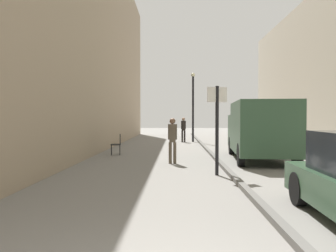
{
  "coord_description": "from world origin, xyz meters",
  "views": [
    {
      "loc": [
        0.0,
        -2.28,
        1.69
      ],
      "look_at": [
        -0.36,
        13.11,
        1.3
      ],
      "focal_mm": 36.42,
      "sensor_mm": 36.0,
      "label": 1
    }
  ],
  "objects_px": {
    "street_sign_post": "(217,122)",
    "delivery_van": "(259,129)",
    "pedestrian_mid_block": "(172,137)",
    "lamp_post": "(193,102)",
    "cafe_chair_near_window": "(118,143)",
    "pedestrian_main_foreground": "(183,128)"
  },
  "relations": [
    {
      "from": "cafe_chair_near_window",
      "to": "delivery_van",
      "type": "bearing_deg",
      "value": -114.11
    },
    {
      "from": "pedestrian_main_foreground",
      "to": "street_sign_post",
      "type": "distance_m",
      "value": 13.26
    },
    {
      "from": "pedestrian_main_foreground",
      "to": "street_sign_post",
      "type": "bearing_deg",
      "value": -101.58
    },
    {
      "from": "delivery_van",
      "to": "cafe_chair_near_window",
      "type": "relative_size",
      "value": 6.04
    },
    {
      "from": "pedestrian_main_foreground",
      "to": "delivery_van",
      "type": "xyz_separation_m",
      "value": [
        2.81,
        -9.58,
        0.26
      ]
    },
    {
      "from": "delivery_van",
      "to": "pedestrian_main_foreground",
      "type": "bearing_deg",
      "value": 110.91
    },
    {
      "from": "pedestrian_main_foreground",
      "to": "delivery_van",
      "type": "bearing_deg",
      "value": -88.2
    },
    {
      "from": "street_sign_post",
      "to": "delivery_van",
      "type": "bearing_deg",
      "value": -136.3
    },
    {
      "from": "delivery_van",
      "to": "lamp_post",
      "type": "distance_m",
      "value": 10.28
    },
    {
      "from": "pedestrian_main_foreground",
      "to": "street_sign_post",
      "type": "relative_size",
      "value": 0.65
    },
    {
      "from": "delivery_van",
      "to": "lamp_post",
      "type": "height_order",
      "value": "lamp_post"
    },
    {
      "from": "pedestrian_mid_block",
      "to": "lamp_post",
      "type": "xyz_separation_m",
      "value": [
        1.3,
        11.14,
        1.76
      ]
    },
    {
      "from": "delivery_van",
      "to": "street_sign_post",
      "type": "relative_size",
      "value": 2.18
    },
    {
      "from": "pedestrian_main_foreground",
      "to": "pedestrian_mid_block",
      "type": "distance_m",
      "value": 10.79
    },
    {
      "from": "street_sign_post",
      "to": "pedestrian_main_foreground",
      "type": "bearing_deg",
      "value": -103.13
    },
    {
      "from": "street_sign_post",
      "to": "pedestrian_mid_block",
      "type": "bearing_deg",
      "value": -77.84
    },
    {
      "from": "cafe_chair_near_window",
      "to": "pedestrian_main_foreground",
      "type": "bearing_deg",
      "value": -30.32
    },
    {
      "from": "lamp_post",
      "to": "street_sign_post",
      "type": "bearing_deg",
      "value": -89.9
    },
    {
      "from": "pedestrian_main_foreground",
      "to": "cafe_chair_near_window",
      "type": "xyz_separation_m",
      "value": [
        -3.13,
        -7.96,
        -0.42
      ]
    },
    {
      "from": "delivery_van",
      "to": "street_sign_post",
      "type": "height_order",
      "value": "street_sign_post"
    },
    {
      "from": "pedestrian_mid_block",
      "to": "delivery_van",
      "type": "distance_m",
      "value": 3.66
    },
    {
      "from": "pedestrian_mid_block",
      "to": "street_sign_post",
      "type": "height_order",
      "value": "street_sign_post"
    }
  ]
}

